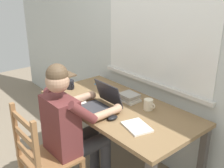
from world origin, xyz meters
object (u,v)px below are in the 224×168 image
(wooden_chair, at_px, (44,159))
(coffee_mug_dark, at_px, (70,85))
(seated_person, at_px, (72,124))
(book_stack_main, at_px, (129,97))
(desk, at_px, (117,114))
(computer_mouse, at_px, (113,118))
(laptop, at_px, (101,103))
(coffee_mug_white, at_px, (148,105))
(landscape_photo_print, at_px, (101,84))

(wooden_chair, xyz_separation_m, coffee_mug_dark, (-0.57, 0.63, 0.33))
(seated_person, bearing_deg, book_stack_main, 83.72)
(coffee_mug_dark, bearing_deg, desk, 10.16)
(computer_mouse, relative_size, coffee_mug_dark, 0.83)
(laptop, relative_size, computer_mouse, 3.30)
(book_stack_main, bearing_deg, wooden_chair, -94.32)
(coffee_mug_white, relative_size, landscape_photo_print, 0.93)
(seated_person, relative_size, book_stack_main, 6.97)
(book_stack_main, bearing_deg, landscape_photo_print, 172.94)
(desk, relative_size, computer_mouse, 15.68)
(coffee_mug_white, bearing_deg, computer_mouse, -99.77)
(laptop, bearing_deg, book_stack_main, 79.14)
(coffee_mug_dark, xyz_separation_m, landscape_photo_print, (0.11, 0.33, -0.05))
(wooden_chair, distance_m, coffee_mug_white, 1.01)
(book_stack_main, distance_m, landscape_photo_print, 0.54)
(coffee_mug_white, relative_size, coffee_mug_dark, 1.01)
(seated_person, bearing_deg, coffee_mug_white, 63.28)
(desk, height_order, coffee_mug_white, coffee_mug_white)
(desk, distance_m, book_stack_main, 0.20)
(laptop, distance_m, coffee_mug_dark, 0.59)
(seated_person, relative_size, wooden_chair, 1.32)
(computer_mouse, bearing_deg, laptop, 165.50)
(wooden_chair, bearing_deg, book_stack_main, 85.68)
(laptop, bearing_deg, landscape_photo_print, 142.03)
(desk, bearing_deg, coffee_mug_dark, -169.84)
(laptop, distance_m, computer_mouse, 0.25)
(desk, xyz_separation_m, seated_person, (-0.06, -0.46, 0.03))
(computer_mouse, bearing_deg, landscape_photo_print, 148.79)
(coffee_mug_dark, height_order, landscape_photo_print, coffee_mug_dark)
(desk, height_order, landscape_photo_print, landscape_photo_print)
(desk, height_order, book_stack_main, book_stack_main)
(seated_person, relative_size, laptop, 3.77)
(seated_person, distance_m, book_stack_main, 0.62)
(laptop, distance_m, coffee_mug_white, 0.43)
(coffee_mug_white, distance_m, coffee_mug_dark, 0.93)
(seated_person, distance_m, laptop, 0.33)
(laptop, xyz_separation_m, landscape_photo_print, (-0.47, 0.37, -0.05))
(wooden_chair, bearing_deg, landscape_photo_print, 115.81)
(seated_person, height_order, coffee_mug_white, seated_person)
(computer_mouse, relative_size, book_stack_main, 0.56)
(wooden_chair, height_order, laptop, laptop)
(wooden_chair, bearing_deg, laptop, 89.11)
(wooden_chair, xyz_separation_m, coffee_mug_white, (0.31, 0.90, 0.33))
(laptop, bearing_deg, seated_person, -91.70)
(laptop, bearing_deg, wooden_chair, -90.89)
(laptop, bearing_deg, coffee_mug_white, 45.60)
(desk, relative_size, landscape_photo_print, 12.06)
(landscape_photo_print, bearing_deg, laptop, -50.07)
(wooden_chair, relative_size, laptop, 2.85)
(computer_mouse, distance_m, coffee_mug_white, 0.38)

